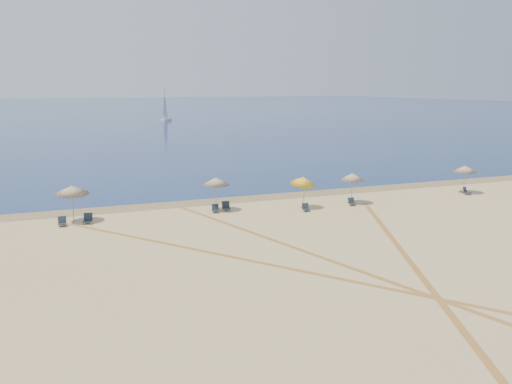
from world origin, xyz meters
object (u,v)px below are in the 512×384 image
at_px(chair_2, 62,222).
at_px(chair_7, 352,202).
at_px(umbrella_2, 216,181).
at_px(sailboat_0, 165,111).
at_px(chair_3, 88,219).
at_px(umbrella_1, 72,190).
at_px(chair_5, 226,207).
at_px(umbrella_4, 352,177).
at_px(chair_8, 466,191).
at_px(chair_4, 215,209).
at_px(umbrella_5, 465,169).
at_px(umbrella_3, 303,181).
at_px(chair_6, 306,208).

distance_m(chair_2, chair_7, 21.11).
relative_size(umbrella_2, sailboat_0, 0.31).
height_order(chair_7, sailboat_0, sailboat_0).
relative_size(chair_2, chair_3, 0.80).
distance_m(umbrella_1, sailboat_0, 109.10).
relative_size(chair_2, chair_7, 1.00).
bearing_deg(umbrella_2, chair_5, -16.74).
bearing_deg(umbrella_4, chair_7, -120.37).
bearing_deg(chair_3, umbrella_1, 152.83).
bearing_deg(chair_2, umbrella_2, 6.08).
relative_size(umbrella_2, chair_8, 3.24).
xyz_separation_m(chair_2, chair_4, (10.55, 0.10, -0.01)).
bearing_deg(umbrella_4, chair_4, 175.23).
relative_size(chair_8, sailboat_0, 0.09).
distance_m(umbrella_5, chair_5, 21.27).
bearing_deg(chair_7, umbrella_3, -178.00).
bearing_deg(sailboat_0, umbrella_2, -68.60).
bearing_deg(chair_7, chair_2, -175.91).
xyz_separation_m(umbrella_5, chair_3, (-31.02, 0.76, -1.79)).
relative_size(chair_6, chair_7, 0.99).
xyz_separation_m(umbrella_3, umbrella_5, (15.60, 0.38, -0.02)).
bearing_deg(chair_4, chair_5, 33.99).
relative_size(umbrella_1, chair_3, 3.28).
bearing_deg(umbrella_2, umbrella_5, -3.39).
distance_m(umbrella_4, sailboat_0, 107.10).
xyz_separation_m(umbrella_2, umbrella_3, (6.26, -1.67, -0.08)).
distance_m(chair_4, chair_5, 0.99).
bearing_deg(chair_5, chair_4, -150.83).
distance_m(umbrella_1, chair_3, 2.24).
relative_size(umbrella_2, chair_5, 3.43).
height_order(umbrella_2, chair_5, umbrella_2).
xyz_separation_m(umbrella_2, chair_7, (10.27, -2.10, -1.94)).
distance_m(chair_6, chair_7, 4.23).
bearing_deg(chair_2, chair_3, 6.37).
bearing_deg(chair_5, sailboat_0, 89.63).
xyz_separation_m(umbrella_3, chair_7, (4.01, -0.42, -1.86)).
height_order(umbrella_2, umbrella_5, umbrella_2).
relative_size(chair_2, chair_8, 0.81).
bearing_deg(chair_2, chair_4, 3.23).
distance_m(umbrella_1, umbrella_3, 16.39).
xyz_separation_m(umbrella_4, chair_6, (-4.58, -1.16, -1.86)).
distance_m(chair_4, chair_8, 21.86).
bearing_deg(chair_4, umbrella_5, 12.51).
height_order(umbrella_1, chair_4, umbrella_1).
bearing_deg(chair_7, chair_4, 179.62).
bearing_deg(umbrella_1, chair_2, -131.84).
bearing_deg(chair_5, chair_6, -14.46).
xyz_separation_m(umbrella_2, chair_8, (21.58, -1.95, -1.92)).
bearing_deg(umbrella_1, chair_7, -6.51).
distance_m(umbrella_1, chair_8, 31.73).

